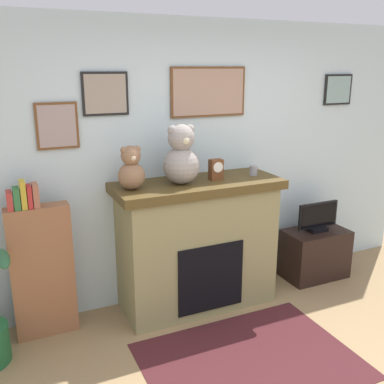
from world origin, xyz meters
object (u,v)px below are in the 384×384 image
(fireplace, at_px, (197,244))
(bookshelf, at_px, (42,268))
(television, at_px, (318,218))
(teddy_bear_tan, at_px, (181,157))
(candle_jar, at_px, (253,170))
(mantel_clock, at_px, (216,169))
(teddy_bear_cream, at_px, (131,170))
(tv_stand, at_px, (315,254))

(fireplace, xyz_separation_m, bookshelf, (-1.36, 0.09, -0.01))
(television, height_order, teddy_bear_tan, teddy_bear_tan)
(fireplace, distance_m, bookshelf, 1.37)
(bookshelf, height_order, candle_jar, bookshelf)
(fireplace, relative_size, mantel_clock, 8.20)
(teddy_bear_tan, bearing_deg, candle_jar, 0.05)
(fireplace, relative_size, teddy_bear_cream, 4.15)
(candle_jar, bearing_deg, television, 0.29)
(television, bearing_deg, teddy_bear_cream, -179.87)
(bookshelf, height_order, tv_stand, bookshelf)
(television, xyz_separation_m, mantel_clock, (-1.21, -0.01, 0.63))
(teddy_bear_tan, bearing_deg, fireplace, 6.50)
(mantel_clock, height_order, teddy_bear_cream, teddy_bear_cream)
(television, distance_m, teddy_bear_tan, 1.72)
(fireplace, distance_m, teddy_bear_cream, 0.97)
(tv_stand, distance_m, teddy_bear_cream, 2.27)
(tv_stand, relative_size, mantel_clock, 3.63)
(bookshelf, relative_size, candle_jar, 14.52)
(mantel_clock, bearing_deg, teddy_bear_cream, 179.94)
(tv_stand, height_order, teddy_bear_tan, teddy_bear_tan)
(tv_stand, bearing_deg, television, -90.00)
(bookshelf, bearing_deg, mantel_clock, -3.97)
(candle_jar, xyz_separation_m, teddy_bear_cream, (-1.17, -0.00, 0.12))
(bookshelf, distance_m, television, 2.75)
(bookshelf, height_order, teddy_bear_cream, teddy_bear_cream)
(television, relative_size, candle_jar, 5.14)
(fireplace, xyz_separation_m, tv_stand, (1.38, -0.01, -0.35))
(fireplace, relative_size, teddy_bear_tan, 2.94)
(bookshelf, height_order, mantel_clock, mantel_clock)
(television, bearing_deg, teddy_bear_tan, -179.82)
(mantel_clock, xyz_separation_m, teddy_bear_cream, (-0.78, 0.00, 0.07))
(teddy_bear_tan, bearing_deg, tv_stand, 0.22)
(fireplace, height_order, candle_jar, candle_jar)
(teddy_bear_cream, bearing_deg, television, 0.13)
(teddy_bear_cream, bearing_deg, fireplace, 1.72)
(tv_stand, height_order, candle_jar, candle_jar)
(teddy_bear_cream, bearing_deg, candle_jar, 0.02)
(television, relative_size, mantel_clock, 2.58)
(tv_stand, height_order, television, television)
(tv_stand, xyz_separation_m, candle_jar, (-0.81, -0.01, 0.99))
(tv_stand, bearing_deg, bookshelf, 177.91)
(fireplace, height_order, bookshelf, bookshelf)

